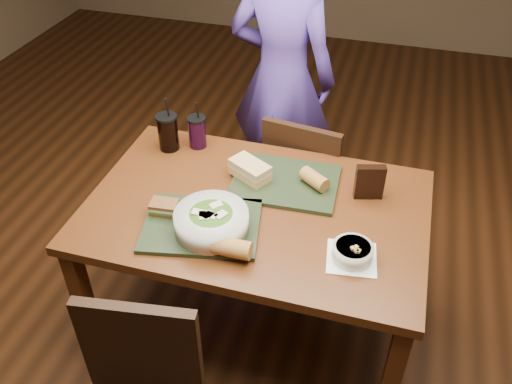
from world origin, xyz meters
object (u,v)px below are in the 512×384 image
diner (282,79)px  baguette_near (232,248)px  tray_far (285,182)px  sandwich_far (250,170)px  sandwich_near (164,207)px  salad_bowl (211,220)px  soup_bowl (353,252)px  cup_cola (168,132)px  dining_table (256,224)px  chip_bag (370,182)px  chair_far (302,183)px  tray_near (202,225)px  cup_berry (197,132)px  baguette_far (314,179)px

diner → baguette_near: 1.29m
tray_far → baguette_near: (-0.07, -0.46, 0.04)m
diner → sandwich_far: diner is taller
tray_far → sandwich_near: 0.50m
salad_bowl → sandwich_near: bearing=168.6°
soup_bowl → cup_cola: 0.99m
dining_table → baguette_near: bearing=-90.0°
dining_table → chip_bag: chip_bag is taller
chair_far → baguette_near: chair_far is taller
tray_near → baguette_near: bearing=-37.2°
dining_table → soup_bowl: (0.39, -0.18, 0.12)m
tray_far → baguette_near: 0.47m
diner → tray_far: bearing=109.8°
cup_cola → baguette_near: bearing=-50.0°
cup_cola → tray_far: bearing=-11.4°
cup_cola → dining_table: bearing=-30.2°
cup_berry → chip_bag: size_ratio=1.52×
soup_bowl → cup_cola: (-0.87, 0.46, 0.05)m
tray_far → cup_berry: bearing=159.5°
tray_far → cup_cola: 0.57m
tray_near → cup_cola: bearing=125.5°
diner → cup_cola: (-0.33, -0.72, 0.05)m
cup_cola → chip_bag: bearing=-6.5°
chair_far → soup_bowl: chair_far is taller
salad_bowl → baguette_far: 0.47m
dining_table → soup_bowl: soup_bowl is taller
sandwich_far → cup_berry: bearing=148.9°
dining_table → salad_bowl: (-0.11, -0.19, 0.15)m
diner → chip_bag: diner is taller
diner → baguette_near: size_ratio=11.97×
diner → cup_cola: bearing=70.1°
dining_table → tray_far: 0.21m
diner → chip_bag: bearing=128.8°
sandwich_far → sandwich_near: bearing=-128.6°
salad_bowl → chip_bag: 0.63m
tray_far → cup_cola: size_ratio=1.66×
tray_far → cup_berry: cup_berry is taller
soup_bowl → cup_berry: 0.91m
chair_far → soup_bowl: size_ratio=4.45×
chair_far → diner: (-0.22, 0.45, 0.31)m
baguette_far → cup_berry: size_ratio=0.54×
baguette_far → cup_cola: size_ratio=0.47×
sandwich_far → baguette_near: 0.45m
sandwich_far → chair_far: bearing=69.6°
sandwich_far → chip_bag: size_ratio=1.30×
tray_near → baguette_near: 0.20m
sandwich_near → cup_berry: (-0.05, 0.48, 0.03)m
baguette_near → soup_bowl: bearing=16.1°
baguette_near → baguette_far: bearing=67.4°
soup_bowl → sandwich_near: (-0.71, 0.03, 0.01)m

